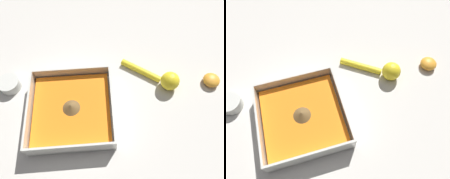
# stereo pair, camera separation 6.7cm
# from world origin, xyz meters

# --- Properties ---
(ground_plane) EXTENTS (4.00, 4.00, 0.00)m
(ground_plane) POSITION_xyz_m (0.00, 0.00, 0.00)
(ground_plane) COLOR beige
(square_dish) EXTENTS (0.25, 0.25, 0.06)m
(square_dish) POSITION_xyz_m (-0.01, 0.02, 0.02)
(square_dish) COLOR silver
(square_dish) RESTS_ON ground_plane
(spice_bowl) EXTENTS (0.07, 0.07, 0.03)m
(spice_bowl) POSITION_xyz_m (0.19, -0.08, 0.01)
(spice_bowl) COLOR silver
(spice_bowl) RESTS_ON ground_plane
(lemon_squeezer) EXTENTS (0.18, 0.14, 0.06)m
(lemon_squeezer) POSITION_xyz_m (-0.30, -0.06, 0.03)
(lemon_squeezer) COLOR yellow
(lemon_squeezer) RESTS_ON ground_plane
(lemon_half) EXTENTS (0.05, 0.05, 0.03)m
(lemon_half) POSITION_xyz_m (-0.46, -0.05, 0.01)
(lemon_half) COLOR orange
(lemon_half) RESTS_ON ground_plane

